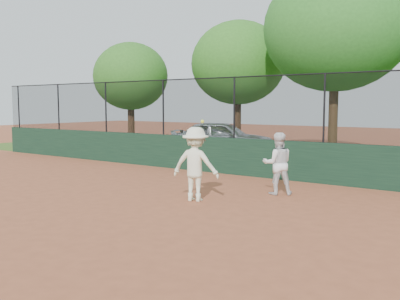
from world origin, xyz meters
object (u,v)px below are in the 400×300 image
Objects in this scene: player_second at (278,164)px; tree_1 at (238,63)px; parked_car at (222,138)px; player_main at (196,164)px; tree_2 at (336,28)px; tree_0 at (131,77)px.

tree_1 is at bearing -89.78° from player_second.
player_second reaches higher than parked_car.
tree_1 is at bearing 115.36° from player_main.
parked_car is 0.73× the size of tree_1.
parked_car is 6.67m from tree_2.
tree_0 is 5.72m from tree_1.
tree_2 is (5.28, -1.57, 0.93)m from tree_1.
player_main is at bearing -91.92° from tree_2.
player_main is (4.66, -8.57, 0.09)m from parked_car.
player_main is 0.35× the size of tree_0.
tree_0 is 0.87× the size of tree_1.
tree_2 is at bearing -117.77° from player_second.
player_second is at bearing -158.66° from parked_car.
tree_0 reaches higher than player_main.
player_main is at bearing -171.46° from parked_car.
player_main is at bearing 19.70° from player_second.
tree_1 reaches higher than player_main.
tree_1 is at bearing 163.44° from tree_2.
player_second is (5.93, -6.74, 0.00)m from parked_car.
player_main is at bearing -64.64° from tree_1.
tree_1 is at bearing -10.45° from parked_car.
tree_2 reaches higher than parked_car.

